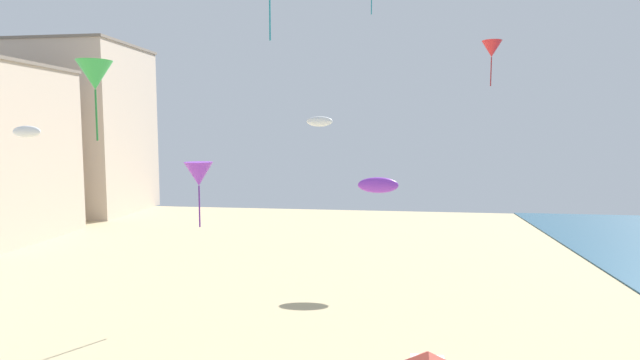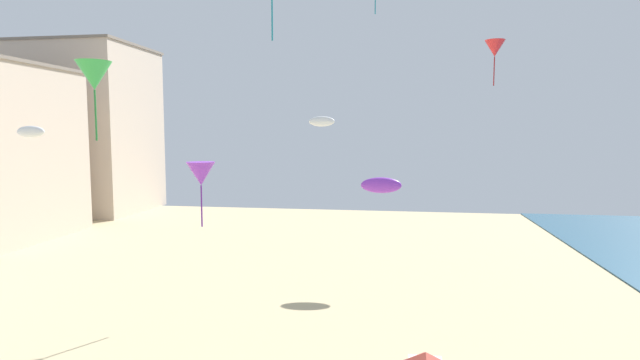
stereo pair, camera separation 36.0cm
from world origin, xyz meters
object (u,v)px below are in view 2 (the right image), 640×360
object	(u,v)px
kite_white_parafoil_2	(31,132)
kite_green_delta	(94,76)
kite_purple_delta	(201,174)
kite_purple_parafoil_2	(381,185)
kite_white_parafoil	(322,121)
kite_red_delta	(495,48)

from	to	relation	value
kite_white_parafoil_2	kite_green_delta	xyz separation A→B (m)	(8.15, -7.14, 1.82)
kite_purple_delta	kite_white_parafoil_2	size ratio (longest dim) A/B	2.34
kite_purple_parafoil_2	kite_white_parafoil_2	size ratio (longest dim) A/B	1.78
kite_white_parafoil	kite_green_delta	distance (m)	14.19
kite_red_delta	kite_purple_parafoil_2	world-z (taller)	kite_red_delta
kite_red_delta	kite_white_parafoil_2	xyz separation A→B (m)	(-23.28, -6.58, -4.56)
kite_red_delta	kite_white_parafoil_2	size ratio (longest dim) A/B	1.64
kite_red_delta	kite_purple_parafoil_2	bearing A→B (deg)	148.63
kite_white_parafoil_2	kite_green_delta	size ratio (longest dim) A/B	0.58
kite_purple_delta	kite_white_parafoil_2	world-z (taller)	kite_white_parafoil_2
kite_purple_parafoil_2	kite_purple_delta	bearing A→B (deg)	-142.21
kite_white_parafoil	kite_purple_delta	bearing A→B (deg)	-155.72
kite_purple_delta	kite_white_parafoil_2	xyz separation A→B (m)	(-7.61, -3.04, 2.26)
kite_purple_parafoil_2	kite_white_parafoil_2	bearing A→B (deg)	-148.70
kite_purple_delta	kite_purple_parafoil_2	size ratio (longest dim) A/B	1.32
kite_purple_parafoil_2	kite_green_delta	bearing A→B (deg)	-116.98
kite_white_parafoil_2	kite_green_delta	bearing A→B (deg)	-41.22
kite_purple_parafoil_2	kite_green_delta	distance (m)	20.35
kite_red_delta	kite_green_delta	distance (m)	20.61
kite_purple_parafoil_2	kite_red_delta	bearing A→B (deg)	-31.37
kite_purple_parafoil_2	kite_white_parafoil	distance (m)	6.93
kite_white_parafoil	kite_red_delta	bearing A→B (deg)	4.52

